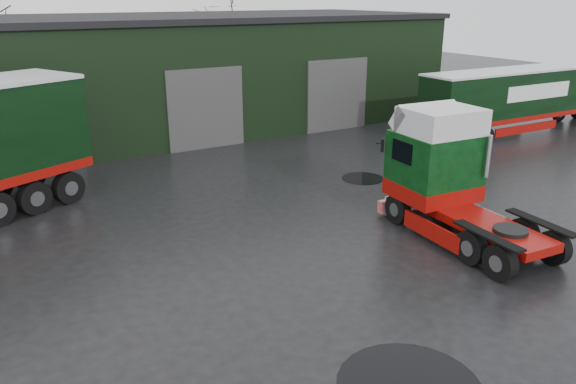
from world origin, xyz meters
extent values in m
plane|color=black|center=(0.00, 0.00, 0.00)|extent=(100.00, 100.00, 0.00)
cube|color=black|center=(2.00, 20.00, 3.00)|extent=(32.00, 12.00, 6.00)
cube|color=black|center=(2.00, 20.00, 6.15)|extent=(32.40, 12.40, 0.30)
cylinder|color=#1208BD|center=(6.60, 0.63, 0.15)|extent=(0.33, 0.33, 0.30)
cylinder|color=black|center=(5.67, 5.88, 0.00)|extent=(1.81, 1.81, 0.01)
camera|label=1|loc=(-8.65, -11.96, 7.36)|focal=35.00mm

